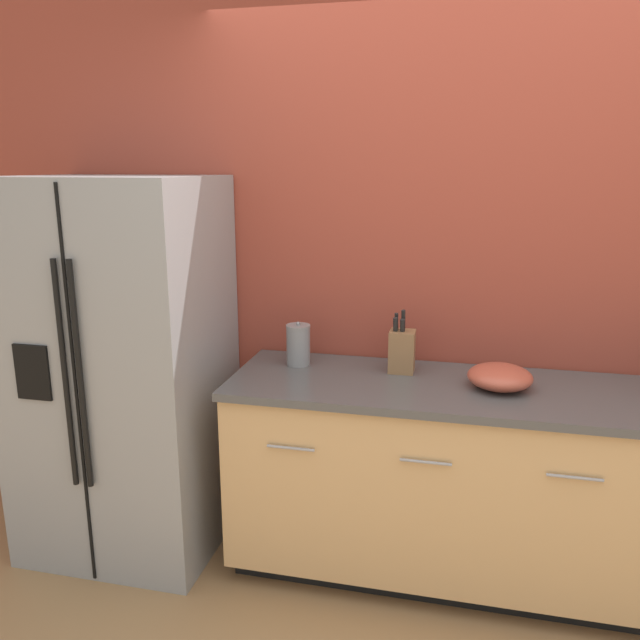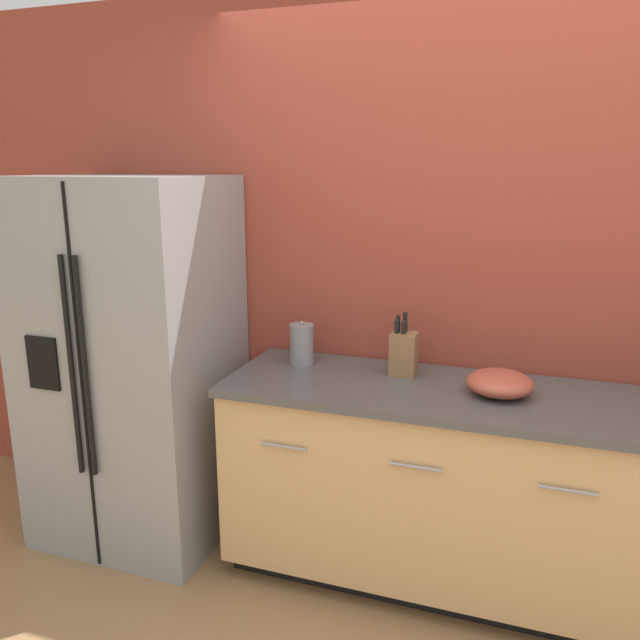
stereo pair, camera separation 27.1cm
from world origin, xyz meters
name	(u,v)px [view 1 (the left image)]	position (x,y,z in m)	size (l,w,h in m)	color
wall_back	(475,281)	(0.00, 1.15, 1.30)	(10.00, 0.05, 2.60)	#993D2D
counter_unit	(491,485)	(0.12, 0.81, 0.46)	(2.29, 0.64, 0.91)	black
refrigerator	(123,369)	(-1.59, 0.75, 0.89)	(0.88, 0.76, 1.77)	gray
knife_block	(402,350)	(-0.30, 0.93, 1.01)	(0.11, 0.10, 0.28)	olive
steel_canister	(298,345)	(-0.78, 0.93, 1.01)	(0.11, 0.11, 0.21)	gray
mixing_bowl	(500,377)	(0.12, 0.81, 0.96)	(0.27, 0.27, 0.10)	#B24C38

